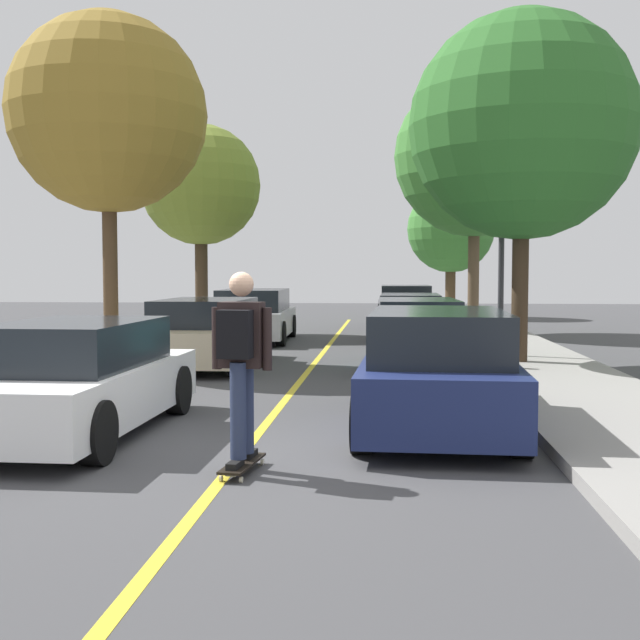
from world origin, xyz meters
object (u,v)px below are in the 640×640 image
(parked_car_left_nearest, at_px, (76,379))
(parked_car_right_near, at_px, (418,333))
(street_tree_left_near, at_px, (201,186))
(parked_car_right_far, at_px, (410,318))
(street_tree_right_near, at_px, (475,157))
(skateboard, at_px, (242,464))
(street_tree_right_nearest, at_px, (522,127))
(street_tree_right_far, at_px, (451,230))
(parked_car_left_far, at_px, (254,315))
(parked_car_right_farthest, at_px, (406,307))
(streetlamp, at_px, (502,205))
(skateboarder, at_px, (241,354))
(fire_hydrant, at_px, (503,349))
(parked_car_left_near, at_px, (206,333))
(parked_car_right_nearest, at_px, (438,371))
(street_tree_left_nearest, at_px, (108,114))

(parked_car_left_nearest, distance_m, parked_car_right_near, 8.19)
(street_tree_left_near, bearing_deg, parked_car_right_far, -16.59)
(street_tree_right_near, height_order, skateboard, street_tree_right_near)
(street_tree_right_nearest, height_order, street_tree_right_far, street_tree_right_nearest)
(parked_car_left_far, height_order, street_tree_right_nearest, street_tree_right_nearest)
(parked_car_right_farthest, relative_size, street_tree_right_far, 0.81)
(parked_car_left_far, height_order, skateboard, parked_car_left_far)
(street_tree_left_near, height_order, streetlamp, street_tree_left_near)
(parked_car_right_near, bearing_deg, skateboarder, -102.70)
(street_tree_right_nearest, xyz_separation_m, fire_hydrant, (-0.46, -1.07, -4.17))
(parked_car_left_near, height_order, street_tree_left_near, street_tree_left_near)
(parked_car_left_far, distance_m, street_tree_right_far, 13.68)
(parked_car_left_nearest, distance_m, parked_car_right_farthest, 18.78)
(parked_car_right_near, distance_m, street_tree_right_far, 17.70)
(street_tree_right_near, relative_size, skateboarder, 4.23)
(street_tree_right_near, relative_size, fire_hydrant, 10.79)
(parked_car_right_nearest, xyz_separation_m, skateboarder, (-1.96, -2.28, 0.41))
(parked_car_right_farthest, bearing_deg, parked_car_left_far, -125.93)
(parked_car_left_far, relative_size, parked_car_right_nearest, 1.02)
(parked_car_left_far, xyz_separation_m, streetlamp, (5.95, -4.45, 2.55))
(street_tree_right_far, bearing_deg, parked_car_right_near, -96.44)
(street_tree_left_near, relative_size, street_tree_right_nearest, 0.91)
(fire_hydrant, height_order, skateboarder, skateboarder)
(parked_car_left_far, xyz_separation_m, parked_car_right_farthest, (4.20, 5.79, -0.01))
(skateboard, xyz_separation_m, skateboarder, (-0.00, -0.03, 1.04))
(street_tree_right_far, height_order, skateboarder, street_tree_right_far)
(parked_car_left_near, bearing_deg, skateboard, -74.93)
(parked_car_right_nearest, distance_m, street_tree_right_nearest, 7.67)
(parked_car_right_farthest, height_order, street_tree_right_nearest, street_tree_right_nearest)
(parked_car_left_nearest, xyz_separation_m, parked_car_right_far, (4.20, 12.88, -0.00))
(street_tree_right_far, bearing_deg, street_tree_left_nearest, -114.74)
(parked_car_right_near, xyz_separation_m, parked_car_right_farthest, (0.00, 11.27, 0.02))
(parked_car_left_nearest, bearing_deg, parked_car_right_near, 59.19)
(parked_car_right_nearest, xyz_separation_m, parked_car_right_far, (0.00, 12.25, -0.07))
(skateboard, bearing_deg, parked_car_left_near, 105.07)
(streetlamp, bearing_deg, street_tree_left_nearest, -170.80)
(parked_car_right_nearest, relative_size, parked_car_right_farthest, 1.01)
(parked_car_right_farthest, xyz_separation_m, fire_hydrant, (1.50, -12.46, -0.21))
(skateboarder, bearing_deg, streetlamp, 69.11)
(street_tree_left_nearest, bearing_deg, fire_hydrant, -7.01)
(parked_car_right_nearest, bearing_deg, fire_hydrant, 73.92)
(street_tree_right_near, bearing_deg, streetlamp, -91.60)
(street_tree_right_far, bearing_deg, skateboarder, -98.55)
(parked_car_left_near, bearing_deg, fire_hydrant, -8.69)
(fire_hydrant, bearing_deg, street_tree_right_near, 87.28)
(parked_car_right_nearest, bearing_deg, street_tree_right_nearest, 72.68)
(parked_car_left_nearest, relative_size, streetlamp, 0.79)
(street_tree_right_near, bearing_deg, parked_car_right_nearest, -97.52)
(parked_car_left_nearest, bearing_deg, street_tree_left_nearest, 106.09)
(parked_car_right_far, height_order, street_tree_right_nearest, street_tree_right_nearest)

